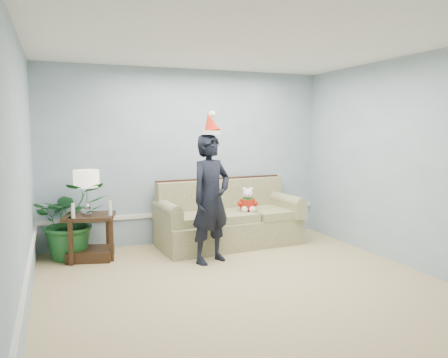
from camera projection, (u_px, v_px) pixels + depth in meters
room_shell at (257, 170)px, 4.54m from camera, size 4.54×5.04×2.74m
wainscot_trim at (127, 239)px, 5.31m from camera, size 4.49×4.99×0.06m
sofa at (228, 222)px, 6.74m from camera, size 2.20×1.07×1.00m
side_table at (90, 242)px, 5.96m from camera, size 0.76×0.68×0.62m
table_lamp at (86, 181)px, 5.89m from camera, size 0.34×0.34×0.60m
candle_pair at (92, 210)px, 5.76m from camera, size 0.52×0.05×0.20m
houseplant at (71, 220)px, 5.99m from camera, size 1.04×0.93×1.08m
man at (211, 199)px, 5.78m from camera, size 0.73×0.62×1.71m
santa_hat at (210, 124)px, 5.68m from camera, size 0.36×0.38×0.31m
teddy_bear at (248, 202)px, 6.66m from camera, size 0.29×0.29×0.38m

